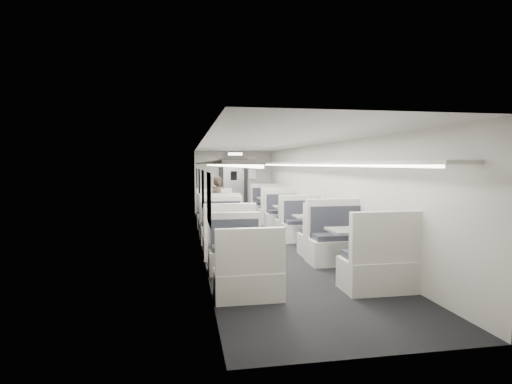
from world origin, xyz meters
name	(u,v)px	position (x,y,z in m)	size (l,w,h in m)	color
room	(263,193)	(0.00, 0.00, 1.20)	(3.24, 12.24, 2.64)	black
booth_left_a	(212,211)	(-1.00, 3.71, 0.35)	(0.96, 1.94, 1.04)	silver
booth_left_b	(217,218)	(-1.00, 1.53, 0.39)	(1.07, 2.16, 1.16)	silver
booth_left_c	(225,233)	(-1.00, -0.81, 0.38)	(1.04, 2.10, 1.12)	silver
booth_left_d	(241,262)	(-1.00, -3.39, 0.35)	(0.95, 1.94, 1.04)	silver
booth_right_a	(271,209)	(1.00, 3.61, 0.39)	(1.09, 2.20, 1.18)	silver
booth_right_b	(289,218)	(1.00, 1.28, 0.37)	(1.03, 2.09, 1.12)	silver
booth_right_c	(313,231)	(1.00, -0.89, 0.37)	(1.03, 2.09, 1.12)	silver
booth_right_d	(356,252)	(1.00, -3.22, 0.41)	(1.12, 2.28, 1.22)	silver
passenger	(219,202)	(-0.87, 2.51, 0.76)	(0.55, 0.36, 1.52)	black
window_a	(197,181)	(-1.49, 3.40, 1.35)	(0.02, 1.18, 0.84)	black
window_b	(199,185)	(-1.49, 1.20, 1.35)	(0.02, 1.18, 0.84)	black
window_c	(203,190)	(-1.49, -1.00, 1.35)	(0.02, 1.18, 0.84)	black
window_d	(209,199)	(-1.49, -3.20, 1.35)	(0.02, 1.18, 0.84)	black
luggage_rack_left	(212,163)	(-1.24, -0.30, 1.92)	(0.46, 10.40, 0.09)	silver
luggage_rack_right	(316,163)	(1.24, -0.30, 1.92)	(0.46, 10.40, 0.09)	silver
vestibule_door	(234,186)	(0.00, 5.93, 1.04)	(1.10, 0.13, 2.10)	black
exit_sign	(235,154)	(0.00, 5.44, 2.28)	(0.62, 0.12, 0.16)	black
wall_notice	(253,174)	(0.75, 5.92, 1.50)	(0.32, 0.02, 0.40)	white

